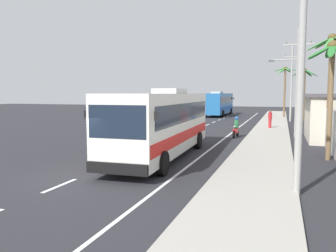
# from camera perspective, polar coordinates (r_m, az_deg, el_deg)

# --- Properties ---
(ground_plane) EXTENTS (160.00, 160.00, 0.00)m
(ground_plane) POSITION_cam_1_polar(r_m,az_deg,el_deg) (14.52, -14.50, -8.34)
(ground_plane) COLOR #28282D
(sidewalk_kerb) EXTENTS (3.20, 90.00, 0.14)m
(sidewalk_kerb) POSITION_cam_1_polar(r_m,az_deg,el_deg) (22.03, 16.02, -3.48)
(sidewalk_kerb) COLOR #A8A399
(sidewalk_kerb) RESTS_ON ground
(lane_markings) EXTENTS (3.79, 71.00, 0.01)m
(lane_markings) POSITION_cam_1_polar(r_m,az_deg,el_deg) (26.96, 6.79, -1.83)
(lane_markings) COLOR white
(lane_markings) RESTS_ON ground
(boundary_wall) EXTENTS (0.24, 60.00, 2.50)m
(boundary_wall) POSITION_cam_1_polar(r_m,az_deg,el_deg) (25.99, 24.93, 0.18)
(boundary_wall) COLOR #B2B2AD
(boundary_wall) RESTS_ON ground
(coach_bus_foreground) EXTENTS (3.28, 11.56, 3.71)m
(coach_bus_foreground) POSITION_cam_1_polar(r_m,az_deg,el_deg) (18.13, -0.90, 0.77)
(coach_bus_foreground) COLOR silver
(coach_bus_foreground) RESTS_ON ground
(coach_bus_far_lane) EXTENTS (3.11, 11.43, 3.74)m
(coach_bus_far_lane) POSITION_cam_1_polar(r_m,az_deg,el_deg) (53.00, 8.58, 3.84)
(coach_bus_far_lane) COLOR #2366A8
(coach_bus_far_lane) RESTS_ON ground
(motorcycle_beside_bus) EXTENTS (0.56, 1.96, 1.62)m
(motorcycle_beside_bus) POSITION_cam_1_polar(r_m,az_deg,el_deg) (27.03, 11.43, -0.48)
(motorcycle_beside_bus) COLOR black
(motorcycle_beside_bus) RESTS_ON ground
(pedestrian_near_kerb) EXTENTS (0.36, 0.36, 1.70)m
(pedestrian_near_kerb) POSITION_cam_1_polar(r_m,az_deg,el_deg) (33.81, 16.90, 1.20)
(pedestrian_near_kerb) COLOR red
(pedestrian_near_kerb) RESTS_ON sidewalk_kerb
(utility_pole_nearest) EXTENTS (2.52, 0.24, 9.07)m
(utility_pole_nearest) POSITION_cam_1_polar(r_m,az_deg,el_deg) (12.04, 21.70, 11.35)
(utility_pole_nearest) COLOR #9E9E99
(utility_pole_nearest) RESTS_ON ground
(utility_pole_mid) EXTENTS (3.28, 0.24, 8.45)m
(utility_pole_mid) POSITION_cam_1_polar(r_m,az_deg,el_deg) (28.03, 20.92, 7.35)
(utility_pole_mid) COLOR #9E9E99
(utility_pole_mid) RESTS_ON ground
(utility_pole_far) EXTENTS (2.00, 0.24, 9.30)m
(utility_pole_far) POSITION_cam_1_polar(r_m,az_deg,el_deg) (44.06, 20.19, 6.99)
(utility_pole_far) COLOR #9E9E99
(utility_pole_far) RESTS_ON ground
(palm_nearest) EXTENTS (3.08, 2.94, 7.22)m
(palm_nearest) POSITION_cam_1_polar(r_m,az_deg,el_deg) (50.36, 19.19, 7.26)
(palm_nearest) COLOR brown
(palm_nearest) RESTS_ON ground
(palm_second) EXTENTS (3.09, 2.92, 7.21)m
(palm_second) POSITION_cam_1_polar(r_m,az_deg,el_deg) (24.01, 25.91, 8.59)
(palm_second) COLOR brown
(palm_second) RESTS_ON ground
(palm_third) EXTENTS (2.57, 2.71, 6.10)m
(palm_third) POSITION_cam_1_polar(r_m,az_deg,el_deg) (19.12, 26.04, 8.58)
(palm_third) COLOR brown
(palm_third) RESTS_ON ground
(palm_fourth) EXTENTS (3.25, 3.17, 6.61)m
(palm_fourth) POSITION_cam_1_polar(r_m,az_deg,el_deg) (45.49, 22.06, 6.54)
(palm_fourth) COLOR brown
(palm_fourth) RESTS_ON ground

